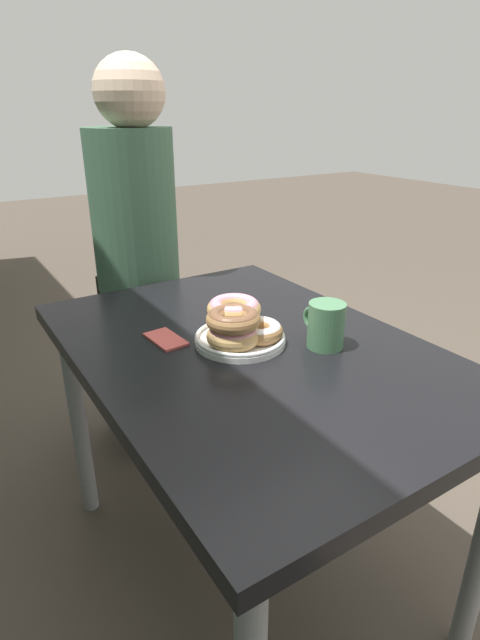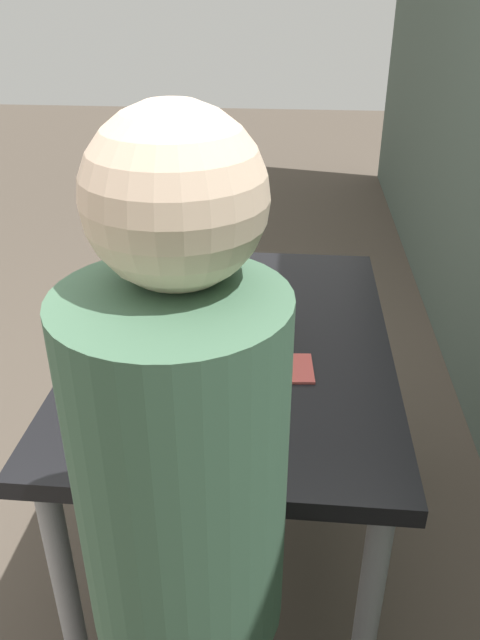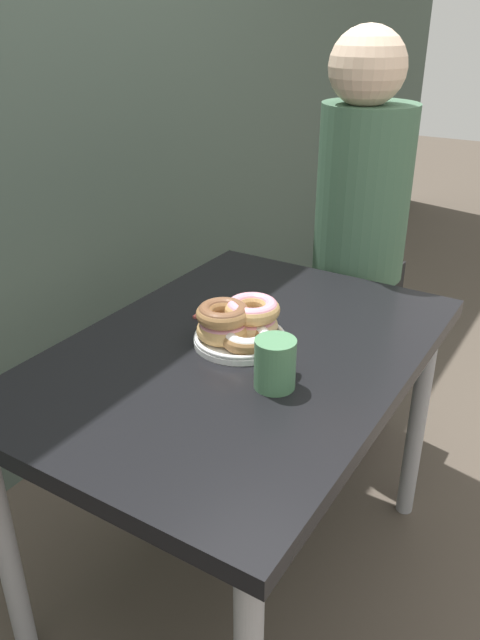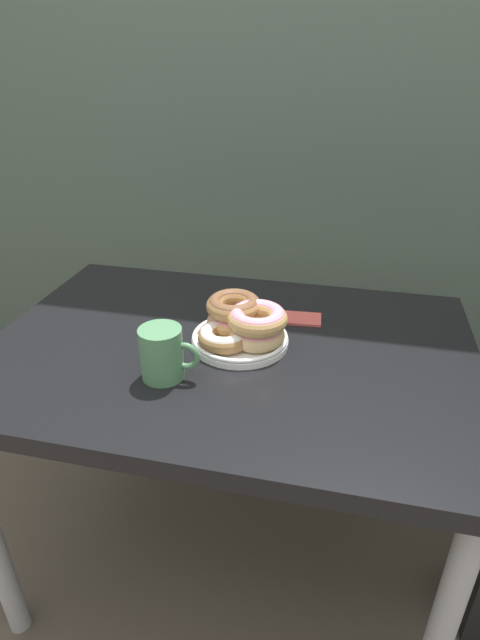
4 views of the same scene
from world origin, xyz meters
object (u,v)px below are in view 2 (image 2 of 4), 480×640
donut_plate (241,325)px  coffee_mug (183,297)px  dining_table (236,365)px  person_figure (185,587)px  napkin (299,368)px

donut_plate → coffee_mug: size_ratio=1.97×
dining_table → coffee_mug: (-0.10, -0.15, 0.14)m
dining_table → coffee_mug: size_ratio=8.86×
coffee_mug → person_figure: (0.81, 0.14, -0.06)m
donut_plate → person_figure: size_ratio=0.17×
coffee_mug → person_figure: size_ratio=0.09×
donut_plate → coffee_mug: 0.20m
donut_plate → person_figure: person_figure is taller
donut_plate → coffee_mug: coffee_mug is taller
coffee_mug → napkin: bearing=52.8°
dining_table → donut_plate: donut_plate is taller
dining_table → napkin: size_ratio=8.84×
dining_table → person_figure: bearing=-0.4°
napkin → person_figure: bearing=-15.3°
donut_plate → napkin: size_ratio=1.96×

